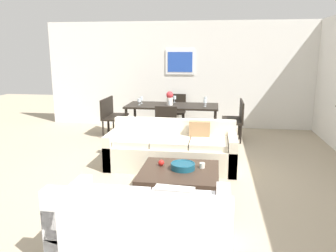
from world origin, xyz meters
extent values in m
plane|color=tan|center=(0.00, 0.00, 0.00)|extent=(18.00, 18.00, 0.00)
cube|color=silver|center=(0.30, 3.53, 1.35)|extent=(8.40, 0.06, 2.70)
cube|color=white|center=(-0.36, 3.48, 1.68)|extent=(0.74, 0.02, 0.63)
cube|color=#264CB2|center=(-0.36, 3.47, 1.68)|extent=(0.63, 0.01, 0.50)
cube|color=beige|center=(-0.14, 0.30, 0.21)|extent=(2.18, 0.90, 0.42)
cube|color=beige|center=(-0.14, 0.67, 0.60)|extent=(2.18, 0.16, 0.36)
cube|color=beige|center=(-1.16, 0.30, 0.30)|extent=(0.14, 0.90, 0.60)
cube|color=beige|center=(0.88, 0.30, 0.30)|extent=(0.14, 0.90, 0.60)
cube|color=beige|center=(-0.77, 0.26, 0.47)|extent=(0.61, 0.70, 0.10)
cube|color=beige|center=(-0.14, 0.26, 0.47)|extent=(0.61, 0.70, 0.10)
cube|color=beige|center=(0.49, 0.26, 0.47)|extent=(0.61, 0.70, 0.10)
cube|color=#99724C|center=(0.32, 0.49, 0.60)|extent=(0.36, 0.13, 0.36)
cube|color=white|center=(-0.08, -2.19, 0.21)|extent=(1.68, 0.90, 0.42)
cube|color=white|center=(-0.08, -2.56, 0.60)|extent=(1.68, 0.16, 0.36)
cube|color=white|center=(0.69, -2.19, 0.30)|extent=(0.14, 0.90, 0.60)
cube|color=white|center=(-0.85, -2.19, 0.30)|extent=(0.14, 0.90, 0.60)
cube|color=white|center=(0.27, -2.15, 0.47)|extent=(0.68, 0.70, 0.10)
cube|color=white|center=(-0.43, -2.15, 0.47)|extent=(0.68, 0.70, 0.10)
cube|color=white|center=(0.24, -2.38, 0.60)|extent=(0.37, 0.15, 0.36)
cube|color=#38281E|center=(0.12, -0.86, 0.19)|extent=(1.07, 1.00, 0.38)
cylinder|color=navy|center=(0.16, -0.81, 0.42)|extent=(0.33, 0.33, 0.08)
torus|color=navy|center=(0.16, -0.81, 0.46)|extent=(0.34, 0.34, 0.02)
cylinder|color=silver|center=(0.42, -0.72, 0.42)|extent=(0.08, 0.08, 0.07)
sphere|color=red|center=(-0.15, -0.72, 0.42)|extent=(0.09, 0.09, 0.09)
cube|color=black|center=(-0.41, 2.37, 0.73)|extent=(2.10, 0.92, 0.04)
cylinder|color=black|center=(-1.40, 1.97, 0.35)|extent=(0.06, 0.06, 0.71)
cylinder|color=black|center=(0.58, 1.97, 0.35)|extent=(0.06, 0.06, 0.71)
cylinder|color=black|center=(-1.40, 2.77, 0.35)|extent=(0.06, 0.06, 0.71)
cylinder|color=black|center=(0.58, 2.77, 0.35)|extent=(0.06, 0.06, 0.71)
cube|color=black|center=(-0.41, 1.59, 0.43)|extent=(0.44, 0.44, 0.04)
cube|color=black|center=(-0.41, 1.39, 0.67)|extent=(0.44, 0.04, 0.43)
cylinder|color=black|center=(-0.23, 1.77, 0.21)|extent=(0.04, 0.04, 0.41)
cylinder|color=black|center=(-0.59, 1.77, 0.21)|extent=(0.04, 0.04, 0.41)
cylinder|color=black|center=(-0.23, 1.41, 0.21)|extent=(0.04, 0.04, 0.41)
cylinder|color=black|center=(-0.59, 1.41, 0.21)|extent=(0.04, 0.04, 0.41)
cube|color=black|center=(-1.78, 2.58, 0.43)|extent=(0.44, 0.44, 0.04)
cube|color=black|center=(-1.98, 2.58, 0.67)|extent=(0.04, 0.44, 0.43)
cylinder|color=black|center=(-1.60, 2.40, 0.21)|extent=(0.04, 0.04, 0.41)
cylinder|color=black|center=(-1.60, 2.76, 0.21)|extent=(0.04, 0.04, 0.41)
cylinder|color=black|center=(-1.96, 2.40, 0.21)|extent=(0.04, 0.04, 0.41)
cylinder|color=black|center=(-1.96, 2.76, 0.21)|extent=(0.04, 0.04, 0.41)
cube|color=black|center=(-0.41, 3.15, 0.43)|extent=(0.44, 0.44, 0.04)
cube|color=black|center=(-0.41, 3.35, 0.67)|extent=(0.44, 0.04, 0.43)
cylinder|color=black|center=(-0.59, 2.97, 0.21)|extent=(0.04, 0.04, 0.41)
cylinder|color=black|center=(-0.23, 2.97, 0.21)|extent=(0.04, 0.04, 0.41)
cylinder|color=black|center=(-0.59, 3.33, 0.21)|extent=(0.04, 0.04, 0.41)
cylinder|color=black|center=(-0.23, 3.33, 0.21)|extent=(0.04, 0.04, 0.41)
cube|color=black|center=(0.96, 2.58, 0.43)|extent=(0.44, 0.44, 0.04)
cube|color=black|center=(1.16, 2.58, 0.67)|extent=(0.04, 0.44, 0.43)
cylinder|color=black|center=(0.78, 2.76, 0.21)|extent=(0.04, 0.04, 0.41)
cylinder|color=black|center=(0.78, 2.40, 0.21)|extent=(0.04, 0.04, 0.41)
cylinder|color=black|center=(1.14, 2.76, 0.21)|extent=(0.04, 0.04, 0.41)
cylinder|color=black|center=(1.14, 2.40, 0.21)|extent=(0.04, 0.04, 0.41)
cube|color=black|center=(-1.78, 2.16, 0.43)|extent=(0.44, 0.44, 0.04)
cube|color=black|center=(-1.98, 2.16, 0.67)|extent=(0.04, 0.44, 0.43)
cylinder|color=black|center=(-1.60, 1.98, 0.21)|extent=(0.04, 0.04, 0.41)
cylinder|color=black|center=(-1.60, 2.34, 0.21)|extent=(0.04, 0.04, 0.41)
cylinder|color=black|center=(-1.96, 1.98, 0.21)|extent=(0.04, 0.04, 0.41)
cylinder|color=black|center=(-1.96, 2.34, 0.21)|extent=(0.04, 0.04, 0.41)
cube|color=black|center=(0.96, 2.16, 0.43)|extent=(0.44, 0.44, 0.04)
cube|color=black|center=(1.16, 2.16, 0.67)|extent=(0.04, 0.44, 0.43)
cylinder|color=black|center=(0.78, 2.34, 0.21)|extent=(0.04, 0.04, 0.41)
cylinder|color=black|center=(0.78, 1.98, 0.21)|extent=(0.04, 0.04, 0.41)
cylinder|color=black|center=(1.14, 2.34, 0.21)|extent=(0.04, 0.04, 0.41)
cylinder|color=black|center=(1.14, 1.98, 0.21)|extent=(0.04, 0.04, 0.41)
cylinder|color=silver|center=(-0.41, 2.77, 0.75)|extent=(0.06, 0.06, 0.01)
cylinder|color=silver|center=(-0.41, 2.77, 0.79)|extent=(0.01, 0.01, 0.07)
cylinder|color=silver|center=(-0.41, 2.77, 0.87)|extent=(0.08, 0.08, 0.08)
cylinder|color=silver|center=(-1.16, 2.26, 0.75)|extent=(0.06, 0.06, 0.01)
cylinder|color=silver|center=(-1.16, 2.26, 0.79)|extent=(0.01, 0.01, 0.06)
cylinder|color=silver|center=(-1.16, 2.26, 0.86)|extent=(0.08, 0.08, 0.08)
cylinder|color=silver|center=(0.34, 2.26, 0.75)|extent=(0.06, 0.06, 0.01)
cylinder|color=silver|center=(0.34, 2.26, 0.79)|extent=(0.01, 0.01, 0.07)
cylinder|color=silver|center=(0.34, 2.26, 0.87)|extent=(0.08, 0.08, 0.08)
cylinder|color=silver|center=(0.34, 2.49, 0.75)|extent=(0.06, 0.06, 0.01)
cylinder|color=silver|center=(0.34, 2.49, 0.80)|extent=(0.01, 0.01, 0.09)
cylinder|color=silver|center=(0.34, 2.49, 0.89)|extent=(0.08, 0.08, 0.09)
cylinder|color=silver|center=(-1.16, 2.49, 0.75)|extent=(0.06, 0.06, 0.01)
cylinder|color=silver|center=(-1.16, 2.49, 0.79)|extent=(0.01, 0.01, 0.07)
cylinder|color=silver|center=(-1.16, 2.49, 0.87)|extent=(0.08, 0.08, 0.09)
cylinder|color=silver|center=(-0.41, 1.97, 0.75)|extent=(0.06, 0.06, 0.01)
cylinder|color=silver|center=(-0.41, 1.97, 0.79)|extent=(0.01, 0.01, 0.06)
cylinder|color=silver|center=(-0.41, 1.97, 0.87)|extent=(0.07, 0.07, 0.10)
cylinder|color=silver|center=(-0.46, 2.33, 0.84)|extent=(0.14, 0.14, 0.18)
sphere|color=red|center=(-0.46, 2.33, 0.99)|extent=(0.16, 0.16, 0.16)
camera|label=1|loc=(0.59, -5.14, 1.98)|focal=35.63mm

